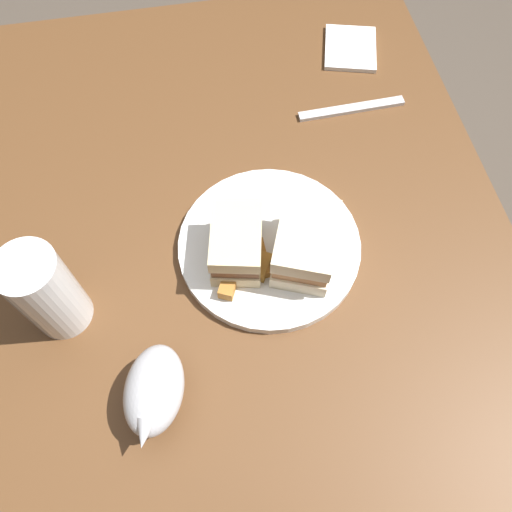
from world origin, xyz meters
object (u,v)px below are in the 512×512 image
pint_glass (49,299)px  fork (351,109)px  plate (269,246)px  sandwich_half_right (305,244)px  gravy_boat (154,391)px  sandwich_half_left (234,244)px  napkin (350,48)px

pint_glass → fork: size_ratio=0.80×
plate → sandwich_half_right: 0.07m
gravy_boat → fork: bearing=139.2°
plate → pint_glass: (0.05, -0.29, 0.05)m
gravy_boat → fork: size_ratio=0.72×
sandwich_half_left → napkin: sandwich_half_left is taller
sandwich_half_right → napkin: sandwich_half_right is taller
gravy_boat → napkin: (-0.56, 0.40, -0.04)m
pint_glass → sandwich_half_right: bearing=94.0°
fork → sandwich_half_left: bearing=44.2°
sandwich_half_left → sandwich_half_right: (0.02, 0.09, 0.00)m
plate → fork: 0.30m
sandwich_half_right → gravy_boat: (0.15, -0.22, -0.01)m
plate → napkin: (-0.37, 0.22, -0.00)m
sandwich_half_right → fork: bearing=151.3°
plate → sandwich_half_left: bearing=-79.2°
sandwich_half_right → pint_glass: pint_glass is taller
pint_glass → gravy_boat: 0.17m
sandwich_half_right → napkin: bearing=155.9°
sandwich_half_left → sandwich_half_right: bearing=77.8°
sandwich_half_left → sandwich_half_right: sandwich_half_right is taller
sandwich_half_right → fork: sandwich_half_right is taller
sandwich_half_left → pint_glass: (0.04, -0.24, 0.01)m
gravy_boat → sandwich_half_right: bearing=125.5°
sandwich_half_left → fork: (-0.24, 0.24, -0.04)m
sandwich_half_left → napkin: bearing=144.5°
napkin → fork: bearing=-14.5°
gravy_boat → napkin: gravy_boat is taller
plate → pint_glass: pint_glass is taller
napkin → fork: (0.14, -0.04, -0.00)m
plate → fork: (-0.23, 0.19, -0.00)m
sandwich_half_left → pint_glass: pint_glass is taller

